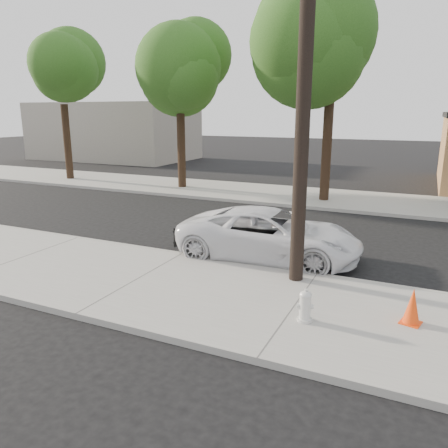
{
  "coord_description": "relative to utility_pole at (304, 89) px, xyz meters",
  "views": [
    {
      "loc": [
        6.26,
        -12.71,
        4.19
      ],
      "look_at": [
        1.05,
        -1.46,
        1.0
      ],
      "focal_mm": 35.0,
      "sensor_mm": 36.0,
      "label": 1
    }
  ],
  "objects": [
    {
      "name": "utility_pole",
      "position": [
        0.0,
        0.0,
        0.0
      ],
      "size": [
        1.4,
        0.34,
        9.0
      ],
      "color": "black",
      "rests_on": "near_sidewalk"
    },
    {
      "name": "traffic_cone",
      "position": [
        2.7,
        -1.34,
        -4.2
      ],
      "size": [
        0.46,
        0.46,
        0.73
      ],
      "rotation": [
        0.0,
        0.0,
        -0.25
      ],
      "color": "#FF430D",
      "rests_on": "near_sidewalk"
    },
    {
      "name": "curb_near",
      "position": [
        -3.6,
        0.6,
        -4.62
      ],
      "size": [
        90.0,
        0.12,
        0.16
      ],
      "primitive_type": "cube",
      "color": "#9E9B93",
      "rests_on": "ground"
    },
    {
      "name": "ground",
      "position": [
        -3.6,
        2.7,
        -4.7
      ],
      "size": [
        120.0,
        120.0,
        0.0
      ],
      "primitive_type": "plane",
      "color": "black",
      "rests_on": "ground"
    },
    {
      "name": "tree_a",
      "position": [
        -17.4,
        10.55,
        1.83
      ],
      "size": [
        4.65,
        4.5,
        9.0
      ],
      "color": "black",
      "rests_on": "far_sidewalk"
    },
    {
      "name": "fire_hydrant",
      "position": [
        0.78,
        -2.12,
        -4.24
      ],
      "size": [
        0.34,
        0.31,
        0.63
      ],
      "rotation": [
        0.0,
        0.0,
        0.27
      ],
      "color": "silver",
      "rests_on": "near_sidewalk"
    },
    {
      "name": "building_far",
      "position": [
        -23.6,
        22.7,
        -2.2
      ],
      "size": [
        14.0,
        8.0,
        5.0
      ],
      "primitive_type": "cube",
      "color": "gray",
      "rests_on": "ground"
    },
    {
      "name": "near_sidewalk",
      "position": [
        -3.6,
        -1.6,
        -4.62
      ],
      "size": [
        90.0,
        4.4,
        0.15
      ],
      "primitive_type": "cube",
      "color": "gray",
      "rests_on": "ground"
    },
    {
      "name": "police_cruiser",
      "position": [
        -1.27,
        1.62,
        -3.96
      ],
      "size": [
        5.43,
        2.77,
        1.47
      ],
      "primitive_type": "imported",
      "rotation": [
        0.0,
        0.0,
        1.63
      ],
      "color": "white",
      "rests_on": "ground"
    },
    {
      "name": "tree_b",
      "position": [
        -9.41,
        10.76,
        1.45
      ],
      "size": [
        4.34,
        4.2,
        8.45
      ],
      "color": "black",
      "rests_on": "far_sidewalk"
    },
    {
      "name": "tree_c",
      "position": [
        -1.38,
        10.34,
        2.21
      ],
      "size": [
        4.96,
        4.8,
        9.55
      ],
      "color": "black",
      "rests_on": "far_sidewalk"
    },
    {
      "name": "far_sidewalk",
      "position": [
        -3.6,
        11.2,
        -4.62
      ],
      "size": [
        90.0,
        5.0,
        0.15
      ],
      "primitive_type": "cube",
      "color": "gray",
      "rests_on": "ground"
    }
  ]
}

